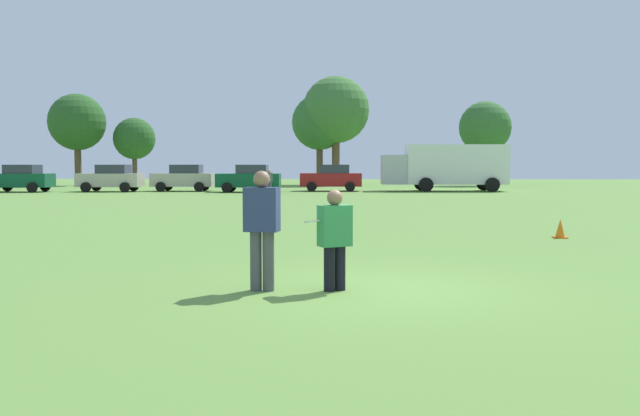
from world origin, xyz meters
name	(u,v)px	position (x,y,z in m)	size (l,w,h in m)	color
ground_plane	(382,289)	(0.00, 0.00, 0.00)	(146.99, 146.99, 0.00)	#608C3D
player_thrower	(262,223)	(-1.78, -0.17, 1.00)	(0.53, 0.36, 1.77)	#4C4C51
player_defender	(335,235)	(-0.71, -0.13, 0.83)	(0.53, 0.44, 1.49)	black
frisbee	(313,221)	(-1.03, -0.13, 1.03)	(0.27, 0.27, 0.08)	white
traffic_cone	(560,229)	(4.86, 7.19, 0.23)	(0.32, 0.32, 0.48)	#D8590C
parked_car_mid_left	(20,178)	(-22.32, 34.25, 0.92)	(4.23, 2.27, 1.82)	#0C4C2D
parked_car_center	(111,178)	(-16.47, 35.06, 0.92)	(4.23, 2.27, 1.82)	#B7AD99
parked_car_mid_right	(184,178)	(-11.74, 36.06, 0.92)	(4.23, 2.27, 1.82)	#B7AD99
parked_car_near_right	(249,178)	(-7.00, 34.67, 0.92)	(4.23, 2.27, 1.82)	#0C4C2D
parked_car_far_right	(332,178)	(-1.57, 36.56, 0.92)	(4.23, 2.27, 1.82)	maroon
box_truck	(447,166)	(6.34, 36.85, 1.75)	(8.54, 3.10, 3.18)	white
bystander_sideline_watcher	(269,180)	(-5.28, 31.09, 0.87)	(0.45, 0.30, 1.54)	#4C4C51
tree_west_oak	(77,122)	(-23.69, 47.43, 5.42)	(4.85, 4.85, 7.88)	brown
tree_west_maple	(134,139)	(-19.17, 48.78, 4.07)	(3.64, 3.64, 5.91)	brown
tree_center_elm	(320,123)	(-2.97, 50.73, 5.57)	(4.98, 4.98, 8.10)	brown
tree_east_birch	(336,110)	(-1.51, 50.23, 6.62)	(5.92, 5.92, 9.62)	brown
tree_east_oak	(485,128)	(11.38, 49.05, 4.99)	(4.47, 4.47, 7.26)	brown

